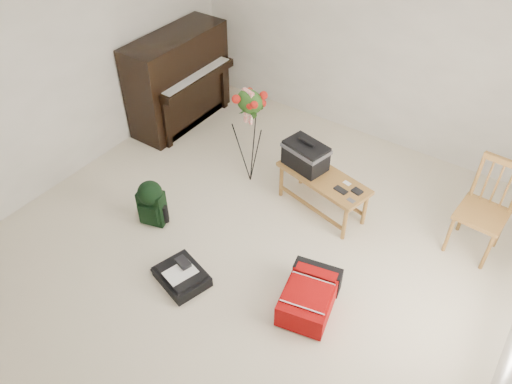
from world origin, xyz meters
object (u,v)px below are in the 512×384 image
Objects in this scene: dining_chair at (484,210)px; red_suitcase at (312,293)px; piano at (179,81)px; black_duffel at (182,275)px; flower_stand at (250,138)px; green_backpack at (151,201)px; bench at (309,164)px.

dining_chair is 1.91m from red_suitcase.
piano reaches higher than red_suitcase.
red_suitcase reaches higher than black_duffel.
piano is 1.43× the size of dining_chair.
flower_stand is (-0.34, 1.65, 0.54)m from black_duffel.
red_suitcase is at bearing -15.36° from green_backpack.
black_duffel is 0.95m from green_backpack.
red_suitcase is (0.74, -1.18, -0.42)m from bench.
piano is 2.09m from green_backpack.
flower_stand reaches higher than bench.
piano is 1.18× the size of flower_stand.
bench is 2.05× the size of green_backpack.
green_backpack is at bearing -57.94° from piano.
piano reaches higher than black_duffel.
dining_chair reaches higher than green_backpack.
piano is 2.39m from bench.
dining_chair is 2.56m from flower_stand.
dining_chair is 3.03m from black_duffel.
bench reaches higher than black_duffel.
black_duffel is at bearing -62.12° from flower_stand.
piano is 3.55m from red_suitcase.
piano is at bearing 138.44° from red_suitcase.
red_suitcase is 0.58× the size of flower_stand.
black_duffel is at bearing -132.72° from dining_chair.
red_suitcase is 1.28× the size of black_duffel.
dining_chair is 0.83× the size of flower_stand.
red_suitcase is at bearing -29.35° from piano.
green_backpack is 1.31m from flower_stand.
green_backpack is at bearing 166.71° from black_duffel.
green_backpack is 0.43× the size of flower_stand.
red_suitcase is at bearing 38.71° from black_duffel.
piano is at bearing -178.14° from dining_chair.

